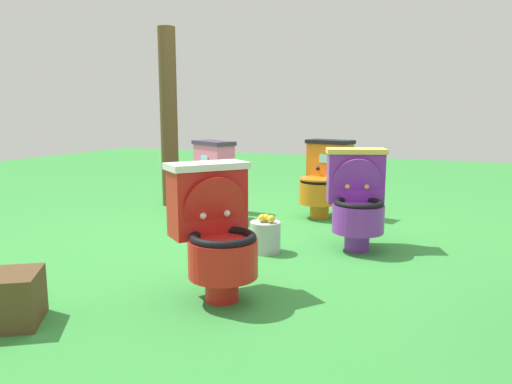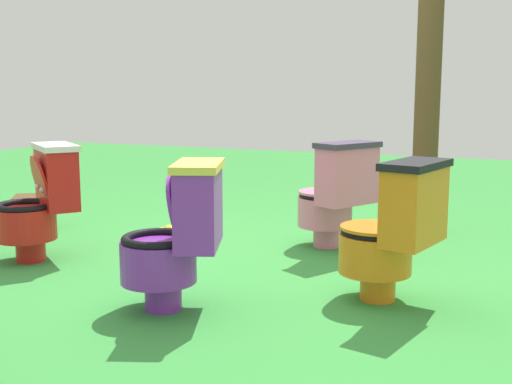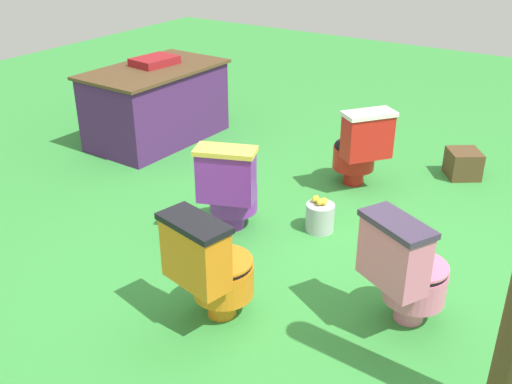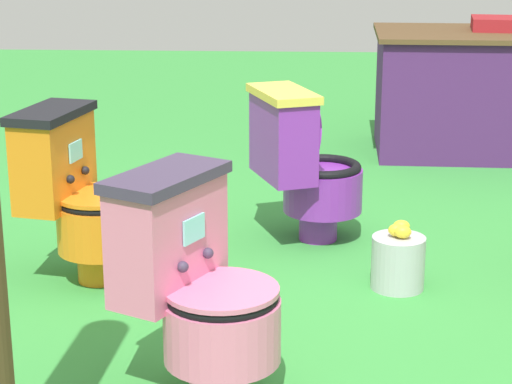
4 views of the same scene
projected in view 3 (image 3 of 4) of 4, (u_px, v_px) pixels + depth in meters
The scene contains 8 objects.
ground at pixel (328, 259), 4.22m from camera, with size 14.00×14.00×0.00m, color green.
toilet_red at pixel (360, 147), 5.12m from camera, with size 0.62×0.63×0.73m.
toilet_pink at pixel (406, 270), 3.43m from camera, with size 0.62×0.58×0.73m.
toilet_orange at pixel (211, 267), 3.46m from camera, with size 0.57×0.50×0.73m.
toilet_purple at pixel (230, 187), 4.41m from camera, with size 0.60×0.55×0.73m.
vendor_table at pixel (156, 104), 6.15m from camera, with size 1.49×0.90×0.85m.
small_crate at pixel (463, 164), 5.42m from camera, with size 0.29×0.28×0.25m, color brown.
lemon_bucket at pixel (320, 217), 4.53m from camera, with size 0.22×0.22×0.28m.
Camera 3 is at (-3.27, -1.53, 2.29)m, focal length 41.64 mm.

